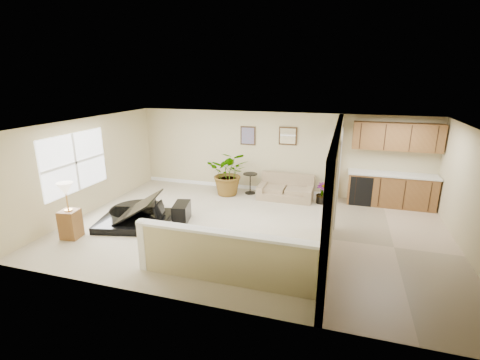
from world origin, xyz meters
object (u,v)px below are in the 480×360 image
(small_plant, at_px, (322,195))
(lamp_stand, at_px, (69,215))
(palm_plant, at_px, (229,173))
(piano, at_px, (135,197))
(accent_table, at_px, (250,181))
(loveseat, at_px, (286,187))
(piano_bench, at_px, (182,212))

(small_plant, distance_m, lamp_stand, 6.59)
(palm_plant, xyz_separation_m, small_plant, (2.80, 0.05, -0.43))
(piano, relative_size, accent_table, 3.43)
(loveseat, height_order, small_plant, loveseat)
(loveseat, xyz_separation_m, small_plant, (1.08, -0.15, -0.09))
(piano_bench, relative_size, lamp_stand, 0.54)
(palm_plant, bearing_deg, small_plant, 0.92)
(piano, xyz_separation_m, lamp_stand, (-0.91, -1.23, -0.10))
(lamp_stand, bearing_deg, palm_plant, 57.74)
(piano_bench, relative_size, accent_table, 1.08)
(piano, distance_m, accent_table, 3.65)
(loveseat, height_order, accent_table, loveseat)
(small_plant, height_order, lamp_stand, lamp_stand)
(piano_bench, bearing_deg, piano, -161.88)
(piano_bench, relative_size, palm_plant, 0.50)
(piano_bench, bearing_deg, accent_table, 67.39)
(piano, relative_size, palm_plant, 1.59)
(piano, relative_size, lamp_stand, 1.70)
(piano, distance_m, lamp_stand, 1.53)
(lamp_stand, bearing_deg, piano, 53.68)
(piano, height_order, accent_table, piano)
(piano, distance_m, palm_plant, 3.09)
(loveseat, bearing_deg, piano, -138.26)
(piano_bench, relative_size, loveseat, 0.43)
(accent_table, xyz_separation_m, lamp_stand, (-3.06, -4.18, 0.14))
(lamp_stand, bearing_deg, small_plant, 36.86)
(loveseat, distance_m, accent_table, 1.14)
(piano_bench, distance_m, palm_plant, 2.41)
(accent_table, height_order, palm_plant, palm_plant)
(accent_table, bearing_deg, palm_plant, -154.87)
(piano, height_order, lamp_stand, piano)
(piano, distance_m, small_plant, 5.15)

